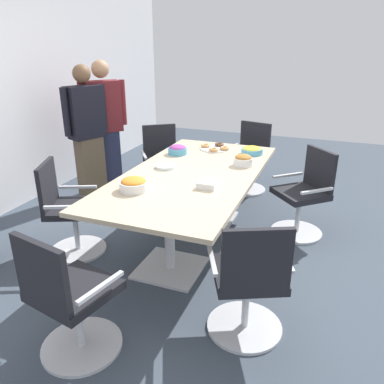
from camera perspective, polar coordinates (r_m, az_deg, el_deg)
The scene contains 17 objects.
ground_plane at distance 3.97m, azimuth 0.00°, elevation -7.45°, with size 10.00×10.00×0.01m, color #3D4754.
conference_table at distance 3.70m, azimuth 0.00°, elevation 1.08°, with size 2.40×1.20×0.75m.
office_chair_0 at distance 2.61m, azimuth -17.96°, elevation -15.40°, with size 0.64×0.64×0.91m.
office_chair_1 at distance 2.66m, azimuth 8.51°, elevation -13.65°, with size 0.72×0.72×0.91m.
office_chair_2 at distance 4.14m, azimuth 16.47°, elevation -0.80°, with size 0.76×0.76×0.91m.
office_chair_3 at distance 5.25m, azimuth 8.53°, elevation 4.64°, with size 0.65×0.65×0.91m.
office_chair_4 at distance 5.04m, azimuth -4.48°, elevation 4.08°, with size 0.75×0.75×0.91m.
office_chair_5 at distance 3.80m, azimuth -18.07°, elevation -3.06°, with size 0.71×0.71×0.91m.
person_standing_1 at distance 4.99m, azimuth -15.41°, elevation 8.71°, with size 0.59×0.37×1.68m.
person_standing_2 at distance 5.21m, azimuth -12.94°, elevation 9.71°, with size 0.51×0.46×1.71m.
snack_bowl_pretzels at distance 3.89m, azimuth 7.68°, elevation 4.76°, with size 0.19×0.19×0.12m.
snack_bowl_chips_orange at distance 3.25m, azimuth -8.75°, elevation 1.17°, with size 0.25×0.25×0.12m.
snack_bowl_chips_yellow at distance 4.33m, azimuth 8.99°, elevation 6.21°, with size 0.24×0.24×0.09m.
snack_bowl_candy_mix at distance 4.27m, azimuth -2.20°, elevation 6.37°, with size 0.21×0.21×0.11m.
donut_platter at distance 4.48m, azimuth 3.52°, elevation 6.64°, with size 0.35×0.35×0.04m.
plate_stack at distance 3.81m, azimuth -4.00°, elevation 3.85°, with size 0.20×0.20×0.03m.
napkin_pile at distance 3.29m, azimuth 2.39°, elevation 1.16°, with size 0.16×0.16×0.06m, color white.
Camera 1 is at (-3.23, -1.24, 1.94)m, focal length 35.55 mm.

